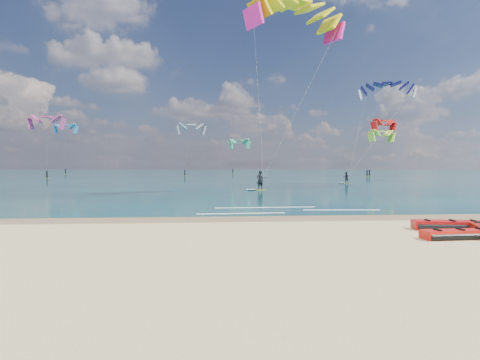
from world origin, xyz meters
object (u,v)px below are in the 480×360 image
(packed_kite_left, at_px, (457,239))
(kitesurfer_far, at_px, (368,126))
(packed_kite_mid, at_px, (448,230))
(kitesurfer_main, at_px, (278,90))

(packed_kite_left, height_order, kitesurfer_far, kitesurfer_far)
(packed_kite_mid, height_order, kitesurfer_far, kitesurfer_far)
(packed_kite_left, xyz_separation_m, packed_kite_mid, (0.92, 2.13, 0.00))
(kitesurfer_main, height_order, kitesurfer_far, kitesurfer_main)
(kitesurfer_far, bearing_deg, kitesurfer_main, -122.73)
(packed_kite_mid, xyz_separation_m, kitesurfer_far, (12.12, 40.21, 8.00))
(kitesurfer_main, relative_size, kitesurfer_far, 1.26)
(packed_kite_mid, height_order, kitesurfer_main, kitesurfer_main)
(packed_kite_left, bearing_deg, kitesurfer_main, 91.50)
(kitesurfer_far, bearing_deg, packed_kite_left, -96.94)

